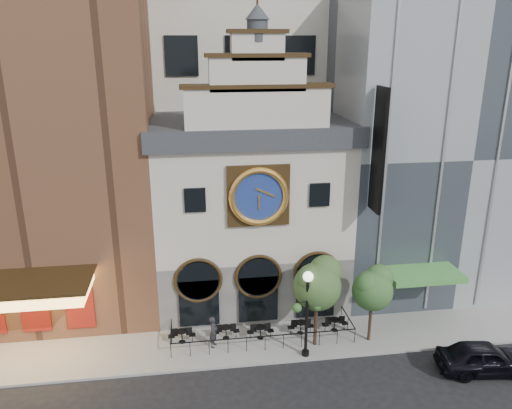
{
  "coord_description": "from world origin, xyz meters",
  "views": [
    {
      "loc": [
        -3.96,
        -22.94,
        16.96
      ],
      "look_at": [
        0.16,
        6.0,
        7.34
      ],
      "focal_mm": 35.0,
      "sensor_mm": 36.0,
      "label": 1
    }
  ],
  "objects_px": {
    "bistro_4": "(335,324)",
    "lamppost": "(307,305)",
    "bistro_0": "(182,335)",
    "bistro_3": "(301,326)",
    "pedestrian": "(213,332)",
    "tree_left": "(318,283)",
    "car_right": "(485,358)",
    "tree_right": "(373,287)",
    "bistro_1": "(226,331)",
    "bistro_2": "(260,331)"
  },
  "relations": [
    {
      "from": "bistro_3",
      "to": "bistro_4",
      "type": "relative_size",
      "value": 1.0
    },
    {
      "from": "bistro_1",
      "to": "bistro_4",
      "type": "distance_m",
      "value": 6.62
    },
    {
      "from": "bistro_3",
      "to": "tree_right",
      "type": "relative_size",
      "value": 0.34
    },
    {
      "from": "bistro_2",
      "to": "bistro_4",
      "type": "relative_size",
      "value": 1.0
    },
    {
      "from": "bistro_0",
      "to": "bistro_1",
      "type": "bearing_deg",
      "value": 1.2
    },
    {
      "from": "car_right",
      "to": "lamppost",
      "type": "height_order",
      "value": "lamppost"
    },
    {
      "from": "bistro_1",
      "to": "bistro_3",
      "type": "xyz_separation_m",
      "value": [
        4.5,
        -0.11,
        0.0
      ]
    },
    {
      "from": "bistro_1",
      "to": "lamppost",
      "type": "distance_m",
      "value": 5.56
    },
    {
      "from": "car_right",
      "to": "pedestrian",
      "type": "height_order",
      "value": "pedestrian"
    },
    {
      "from": "bistro_3",
      "to": "tree_right",
      "type": "xyz_separation_m",
      "value": [
        3.87,
        -1.2,
        2.96
      ]
    },
    {
      "from": "bistro_3",
      "to": "tree_right",
      "type": "bearing_deg",
      "value": -17.16
    },
    {
      "from": "bistro_0",
      "to": "bistro_1",
      "type": "relative_size",
      "value": 1.0
    },
    {
      "from": "bistro_3",
      "to": "tree_left",
      "type": "height_order",
      "value": "tree_left"
    },
    {
      "from": "bistro_3",
      "to": "tree_right",
      "type": "distance_m",
      "value": 5.02
    },
    {
      "from": "pedestrian",
      "to": "tree_left",
      "type": "bearing_deg",
      "value": -76.78
    },
    {
      "from": "car_right",
      "to": "tree_left",
      "type": "height_order",
      "value": "tree_left"
    },
    {
      "from": "tree_left",
      "to": "bistro_4",
      "type": "bearing_deg",
      "value": 38.74
    },
    {
      "from": "bistro_1",
      "to": "bistro_4",
      "type": "xyz_separation_m",
      "value": [
        6.62,
        -0.09,
        0.0
      ]
    },
    {
      "from": "bistro_1",
      "to": "bistro_2",
      "type": "height_order",
      "value": "same"
    },
    {
      "from": "bistro_0",
      "to": "bistro_3",
      "type": "distance_m",
      "value": 7.08
    },
    {
      "from": "bistro_4",
      "to": "tree_left",
      "type": "bearing_deg",
      "value": -141.26
    },
    {
      "from": "tree_left",
      "to": "tree_right",
      "type": "xyz_separation_m",
      "value": [
        3.26,
        0.01,
        -0.54
      ]
    },
    {
      "from": "car_right",
      "to": "bistro_0",
      "type": "bearing_deg",
      "value": 80.06
    },
    {
      "from": "bistro_3",
      "to": "lamppost",
      "type": "distance_m",
      "value": 3.5
    },
    {
      "from": "bistro_0",
      "to": "pedestrian",
      "type": "xyz_separation_m",
      "value": [
        1.81,
        -0.65,
        0.48
      ]
    },
    {
      "from": "lamppost",
      "to": "tree_right",
      "type": "bearing_deg",
      "value": 12.26
    },
    {
      "from": "car_right",
      "to": "bistro_4",
      "type": "bearing_deg",
      "value": 61.81
    },
    {
      "from": "bistro_4",
      "to": "bistro_1",
      "type": "bearing_deg",
      "value": 179.19
    },
    {
      "from": "car_right",
      "to": "bistro_2",
      "type": "bearing_deg",
      "value": 74.83
    },
    {
      "from": "car_right",
      "to": "pedestrian",
      "type": "distance_m",
      "value": 14.83
    },
    {
      "from": "bistro_3",
      "to": "bistro_0",
      "type": "bearing_deg",
      "value": 179.58
    },
    {
      "from": "pedestrian",
      "to": "tree_left",
      "type": "height_order",
      "value": "tree_left"
    },
    {
      "from": "bistro_1",
      "to": "tree_right",
      "type": "distance_m",
      "value": 8.97
    },
    {
      "from": "tree_left",
      "to": "lamppost",
      "type": "bearing_deg",
      "value": -130.24
    },
    {
      "from": "bistro_0",
      "to": "car_right",
      "type": "height_order",
      "value": "car_right"
    },
    {
      "from": "car_right",
      "to": "pedestrian",
      "type": "relative_size",
      "value": 2.65
    },
    {
      "from": "bistro_4",
      "to": "pedestrian",
      "type": "bearing_deg",
      "value": -175.25
    },
    {
      "from": "bistro_1",
      "to": "lamppost",
      "type": "xyz_separation_m",
      "value": [
        4.27,
        -2.3,
        2.73
      ]
    },
    {
      "from": "lamppost",
      "to": "tree_left",
      "type": "xyz_separation_m",
      "value": [
        0.83,
        0.99,
        0.77
      ]
    },
    {
      "from": "bistro_4",
      "to": "lamppost",
      "type": "bearing_deg",
      "value": -136.86
    },
    {
      "from": "tree_left",
      "to": "bistro_0",
      "type": "bearing_deg",
      "value": 170.74
    },
    {
      "from": "bistro_4",
      "to": "tree_left",
      "type": "relative_size",
      "value": 0.29
    },
    {
      "from": "lamppost",
      "to": "bistro_1",
      "type": "bearing_deg",
      "value": 150.39
    },
    {
      "from": "bistro_0",
      "to": "bistro_3",
      "type": "height_order",
      "value": "same"
    },
    {
      "from": "bistro_2",
      "to": "car_right",
      "type": "bearing_deg",
      "value": -21.97
    },
    {
      "from": "bistro_1",
      "to": "tree_left",
      "type": "height_order",
      "value": "tree_left"
    },
    {
      "from": "bistro_2",
      "to": "car_right",
      "type": "xyz_separation_m",
      "value": [
        11.44,
        -4.61,
        0.24
      ]
    },
    {
      "from": "lamppost",
      "to": "tree_left",
      "type": "bearing_deg",
      "value": 48.4
    },
    {
      "from": "car_right",
      "to": "lamppost",
      "type": "distance_m",
      "value": 9.86
    },
    {
      "from": "car_right",
      "to": "tree_right",
      "type": "bearing_deg",
      "value": 61.69
    }
  ]
}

